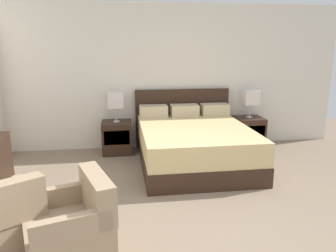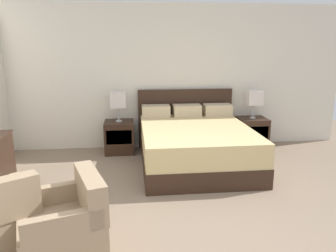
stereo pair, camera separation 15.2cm
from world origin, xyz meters
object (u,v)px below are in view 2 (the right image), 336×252
(table_lamp_right, at_px, (254,98))
(armchair_companion, at_px, (66,229))
(table_lamp_left, at_px, (118,100))
(bed, at_px, (195,144))
(nightstand_left, at_px, (119,137))
(nightstand_right, at_px, (252,133))

(table_lamp_right, distance_m, armchair_companion, 4.10)
(table_lamp_left, distance_m, armchair_companion, 3.05)
(bed, bearing_deg, table_lamp_right, 31.41)
(nightstand_left, height_order, nightstand_right, same)
(bed, height_order, nightstand_left, bed)
(table_lamp_left, relative_size, table_lamp_right, 1.00)
(bed, height_order, table_lamp_right, bed)
(bed, relative_size, table_lamp_left, 4.11)
(table_lamp_right, bearing_deg, bed, -148.59)
(nightstand_left, distance_m, nightstand_right, 2.40)
(armchair_companion, bearing_deg, bed, 54.86)
(table_lamp_right, bearing_deg, armchair_companion, -133.09)
(bed, bearing_deg, nightstand_right, 31.36)
(table_lamp_left, height_order, table_lamp_right, same)
(bed, relative_size, table_lamp_right, 4.11)
(nightstand_left, distance_m, table_lamp_left, 0.65)
(nightstand_right, distance_m, table_lamp_right, 0.65)
(nightstand_left, relative_size, table_lamp_left, 1.10)
(table_lamp_left, xyz_separation_m, table_lamp_right, (2.40, 0.00, 0.00))
(nightstand_right, relative_size, armchair_companion, 0.64)
(nightstand_left, distance_m, armchair_companion, 2.98)
(armchair_companion, bearing_deg, nightstand_left, 82.98)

